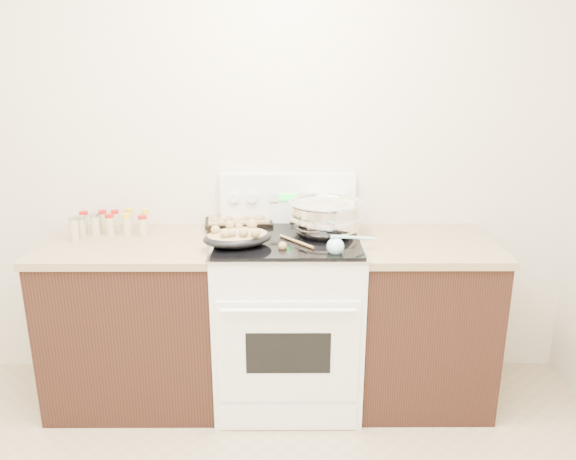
{
  "coord_description": "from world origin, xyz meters",
  "views": [
    {
      "loc": [
        0.34,
        -1.38,
        1.85
      ],
      "look_at": [
        0.35,
        1.37,
        1.0
      ],
      "focal_mm": 35.0,
      "sensor_mm": 36.0,
      "label": 1
    }
  ],
  "objects": [
    {
      "name": "room_shell",
      "position": [
        0.0,
        0.0,
        1.7
      ],
      "size": [
        4.1,
        3.6,
        2.75
      ],
      "color": "beige",
      "rests_on": "ground"
    },
    {
      "name": "roasting_pan",
      "position": [
        0.1,
        1.29,
        0.99
      ],
      "size": [
        0.41,
        0.34,
        0.12
      ],
      "color": "black",
      "rests_on": "kitchen_range"
    },
    {
      "name": "counter_left",
      "position": [
        -0.48,
        1.43,
        0.46
      ],
      "size": [
        0.93,
        0.67,
        0.92
      ],
      "color": "black",
      "rests_on": "ground"
    },
    {
      "name": "baking_sheet",
      "position": [
        0.07,
        1.69,
        0.96
      ],
      "size": [
        0.4,
        0.3,
        0.06
      ],
      "color": "black",
      "rests_on": "kitchen_range"
    },
    {
      "name": "spice_jars",
      "position": [
        -0.62,
        1.57,
        0.98
      ],
      "size": [
        0.4,
        0.24,
        0.13
      ],
      "color": "#BFB28C",
      "rests_on": "counter_left"
    },
    {
      "name": "wooden_spoon",
      "position": [
        0.35,
        1.28,
        0.95
      ],
      "size": [
        0.18,
        0.21,
        0.04
      ],
      "color": "#9B7547",
      "rests_on": "kitchen_range"
    },
    {
      "name": "blue_ladle",
      "position": [
        0.59,
        1.19,
        0.98
      ],
      "size": [
        0.26,
        0.17,
        0.11
      ],
      "color": "#9DDFEB",
      "rests_on": "kitchen_range"
    },
    {
      "name": "mixing_bowl",
      "position": [
        0.55,
        1.49,
        1.03
      ],
      "size": [
        0.48,
        0.48,
        0.23
      ],
      "color": "silver",
      "rests_on": "kitchen_range"
    },
    {
      "name": "counter_right",
      "position": [
        1.08,
        1.43,
        0.46
      ],
      "size": [
        0.73,
        0.67,
        0.92
      ],
      "color": "black",
      "rests_on": "ground"
    },
    {
      "name": "kitchen_range",
      "position": [
        0.35,
        1.42,
        0.49
      ],
      "size": [
        0.78,
        0.73,
        1.22
      ],
      "color": "white",
      "rests_on": "ground"
    }
  ]
}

